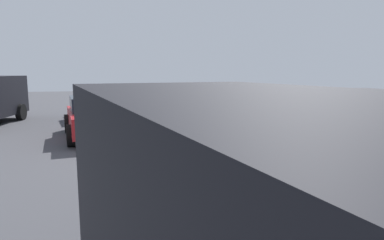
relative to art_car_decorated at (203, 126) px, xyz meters
name	(u,v)px	position (x,y,z in m)	size (l,w,h in m)	color
ground_plane	(203,153)	(-0.03, 0.01, -0.72)	(60.00, 60.00, 0.00)	#47474C
art_car_decorated	(203,126)	(0.00, 0.00, 0.00)	(5.00, 3.12, 1.68)	#D8BC7F
parked_sedan_behind_left	(227,108)	(4.40, -2.10, -0.04)	(4.36, 2.39, 1.36)	red
parked_sedan_row_back_center	(370,161)	(-4.05, -1.71, 0.03)	(4.34, 2.41, 1.48)	gray
parked_sedan_near_left	(99,103)	(7.19, 3.07, 0.01)	(4.46, 2.71, 1.45)	navy
parked_sedan_behind_right	(97,116)	(2.92, 2.90, -0.03)	(4.16, 2.53, 1.34)	red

